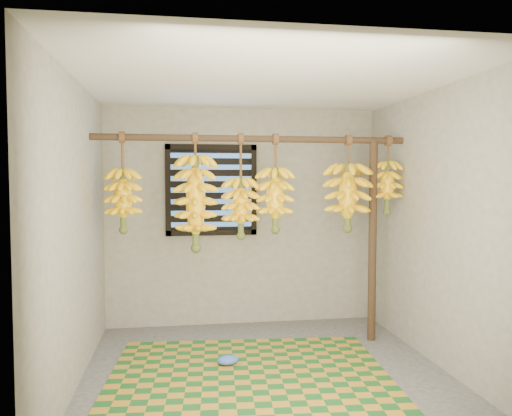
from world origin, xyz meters
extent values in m
cube|color=#454545|center=(0.00, 0.00, -0.01)|extent=(3.00, 3.00, 0.01)
cube|color=silver|center=(0.00, 0.00, 2.40)|extent=(3.00, 3.00, 0.01)
cube|color=gray|center=(0.00, 1.50, 1.20)|extent=(3.00, 0.01, 2.40)
cube|color=gray|center=(-1.50, 0.00, 1.20)|extent=(0.01, 3.00, 2.40)
cube|color=gray|center=(1.50, 0.00, 1.20)|extent=(0.01, 3.00, 2.40)
cube|color=black|center=(-0.35, 1.48, 1.50)|extent=(1.00, 0.04, 1.00)
cylinder|color=#422D1B|center=(0.00, 0.70, 2.00)|extent=(3.00, 0.06, 0.06)
cylinder|color=#422D1B|center=(1.20, 0.70, 1.00)|extent=(0.08, 0.08, 2.00)
cube|color=#19561F|center=(-0.15, -0.03, 0.01)|extent=(2.42, 2.00, 0.01)
ellipsoid|color=blue|center=(-0.30, 0.22, 0.05)|extent=(0.23, 0.19, 0.08)
cylinder|color=brown|center=(-1.21, 0.70, 1.86)|extent=(0.02, 0.02, 0.35)
cylinder|color=#4C5923|center=(-1.21, 0.70, 1.44)|extent=(0.06, 0.06, 0.54)
cylinder|color=brown|center=(-0.55, 0.70, 1.92)|extent=(0.02, 0.02, 0.22)
cylinder|color=#4C5923|center=(-0.55, 0.70, 1.41)|extent=(0.07, 0.07, 0.85)
cylinder|color=brown|center=(-0.12, 0.70, 1.82)|extent=(0.02, 0.02, 0.43)
cylinder|color=#4C5923|center=(-0.12, 0.70, 1.36)|extent=(0.06, 0.06, 0.54)
cylinder|color=brown|center=(0.21, 0.70, 1.86)|extent=(0.02, 0.02, 0.34)
cylinder|color=#4C5923|center=(0.21, 0.70, 1.44)|extent=(0.06, 0.06, 0.57)
cylinder|color=brown|center=(0.94, 0.70, 1.88)|extent=(0.02, 0.02, 0.30)
cylinder|color=#4C5923|center=(0.94, 0.70, 1.46)|extent=(0.07, 0.07, 0.61)
cylinder|color=brown|center=(1.35, 0.70, 1.90)|extent=(0.02, 0.02, 0.26)
cylinder|color=#4C5923|center=(1.35, 0.70, 1.56)|extent=(0.05, 0.05, 0.49)
camera|label=1|loc=(-0.71, -4.00, 1.60)|focal=35.00mm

